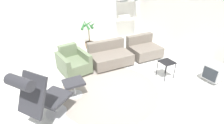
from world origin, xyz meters
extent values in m
plane|color=silver|center=(0.00, 0.00, 0.00)|extent=(12.00, 12.00, 0.00)
cube|color=silver|center=(0.00, 3.29, 1.40)|extent=(12.00, 0.06, 2.80)
cube|color=silver|center=(3.08, 0.00, 1.40)|extent=(0.06, 12.00, 2.80)
cylinder|color=gray|center=(-0.18, -0.10, 0.00)|extent=(2.50, 2.50, 0.01)
cylinder|color=#BCBCC1|center=(-1.52, -0.26, 0.01)|extent=(0.61, 0.61, 0.02)
cylinder|color=#BCBCC1|center=(-1.52, -0.26, 0.19)|extent=(0.06, 0.06, 0.34)
cube|color=#2D2D33|center=(-1.52, -0.26, 0.40)|extent=(0.79, 0.78, 0.06)
cube|color=#2D2D33|center=(-1.88, -0.52, 0.78)|extent=(0.61, 0.65, 0.72)
cylinder|color=#2D2D33|center=(-2.00, -0.61, 1.13)|extent=(0.45, 0.51, 0.19)
cylinder|color=#BCBCC1|center=(-0.99, 0.13, 0.01)|extent=(0.36, 0.36, 0.02)
cylinder|color=#BCBCC1|center=(-0.99, 0.13, 0.18)|extent=(0.05, 0.05, 0.32)
cube|color=#2D2D33|center=(-0.99, 0.13, 0.37)|extent=(0.48, 0.40, 0.06)
cube|color=silver|center=(-0.67, 1.19, 0.03)|extent=(0.73, 0.81, 0.06)
cube|color=#667556|center=(-0.67, 1.19, 0.23)|extent=(0.65, 0.95, 0.34)
cube|color=#667556|center=(-0.72, 1.54, 0.58)|extent=(0.55, 0.25, 0.37)
cube|color=#667556|center=(-0.35, 1.24, 0.33)|extent=(0.25, 0.89, 0.54)
cube|color=#667556|center=(-1.00, 1.15, 0.33)|extent=(0.25, 0.89, 0.54)
cube|color=black|center=(0.50, 1.13, 0.03)|extent=(1.15, 0.78, 0.05)
cube|color=#70665B|center=(0.50, 1.13, 0.22)|extent=(1.28, 0.92, 0.34)
cube|color=#70665B|center=(0.51, 1.47, 0.54)|extent=(1.26, 0.23, 0.31)
cube|color=black|center=(1.80, 1.08, 0.03)|extent=(0.92, 0.78, 0.05)
cube|color=#70665B|center=(1.80, 1.08, 0.22)|extent=(1.02, 0.91, 0.34)
cube|color=#70665B|center=(1.81, 1.42, 0.54)|extent=(1.01, 0.23, 0.31)
cube|color=black|center=(1.50, -0.29, 0.49)|extent=(0.37, 0.37, 0.02)
cylinder|color=black|center=(1.33, -0.45, 0.24)|extent=(0.02, 0.02, 0.48)
cylinder|color=black|center=(1.66, -0.45, 0.24)|extent=(0.02, 0.02, 0.48)
cylinder|color=black|center=(1.33, -0.12, 0.24)|extent=(0.02, 0.02, 0.48)
cylinder|color=black|center=(1.66, -0.12, 0.24)|extent=(0.02, 0.02, 0.48)
cylinder|color=#B7B7B7|center=(2.52, -1.04, 0.05)|extent=(0.32, 0.32, 0.10)
cube|color=#B7B7B7|center=(2.52, -1.04, 0.29)|extent=(0.49, 0.46, 0.39)
cube|color=#282D33|center=(2.29, -1.05, 0.29)|extent=(0.04, 0.37, 0.33)
cylinder|color=brown|center=(0.40, 2.70, 0.11)|extent=(0.34, 0.34, 0.23)
cylinder|color=#382819|center=(0.40, 2.70, 0.22)|extent=(0.31, 0.31, 0.02)
cylinder|color=brown|center=(0.40, 2.70, 0.51)|extent=(0.04, 0.04, 0.56)
cone|color=#2D6B33|center=(0.58, 2.71, 0.90)|extent=(0.11, 0.41, 0.30)
cone|color=#2D6B33|center=(0.45, 2.90, 0.90)|extent=(0.47, 0.21, 0.31)
cone|color=#2D6B33|center=(0.24, 2.82, 0.90)|extent=(0.34, 0.41, 0.31)
cone|color=#2D6B33|center=(0.29, 2.64, 0.95)|extent=(0.25, 0.33, 0.39)
cone|color=#2D6B33|center=(0.43, 2.60, 0.91)|extent=(0.30, 0.18, 0.31)
cylinder|color=#BCBCC1|center=(1.83, 3.17, 0.97)|extent=(0.03, 0.03, 1.94)
cylinder|color=#BCBCC1|center=(2.77, 3.17, 0.97)|extent=(0.03, 0.03, 1.94)
cube|color=silver|center=(2.30, 3.05, 0.83)|extent=(1.00, 0.28, 0.02)
cube|color=silver|center=(2.30, 3.05, 1.57)|extent=(1.00, 0.28, 0.02)
cube|color=beige|center=(2.14, 3.04, 0.93)|extent=(0.44, 0.24, 0.17)
camera|label=1|loc=(-1.78, -3.30, 2.69)|focal=28.00mm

